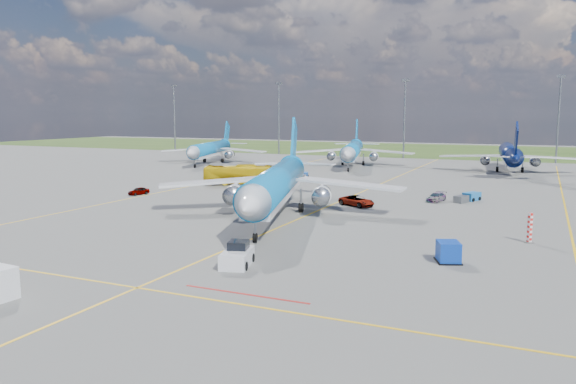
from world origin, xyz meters
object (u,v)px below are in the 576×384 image
at_px(main_airliner, 277,216).
at_px(bg_jet_n, 509,171).
at_px(uld_container, 448,252).
at_px(warning_post, 530,228).
at_px(baggage_tug_c, 303,176).
at_px(bg_jet_nw, 211,163).
at_px(pushback_tug, 237,256).
at_px(service_car_a, 139,191).
at_px(baggage_tug_w, 468,197).
at_px(bg_jet_nnw, 352,166).
at_px(apron_bus, 239,175).
at_px(service_car_c, 436,197).
at_px(service_car_b, 357,201).

bearing_deg(main_airliner, bg_jet_n, 54.62).
bearing_deg(uld_container, warning_post, 39.33).
relative_size(bg_jet_n, baggage_tug_c, 7.76).
distance_m(bg_jet_nw, pushback_tug, 100.99).
relative_size(service_car_a, baggage_tug_w, 0.64).
bearing_deg(bg_jet_nnw, apron_bus, -113.81).
bearing_deg(pushback_tug, main_airliner, 91.11).
distance_m(main_airliner, pushback_tug, 23.53).
bearing_deg(baggage_tug_c, uld_container, -72.91).
height_order(bg_jet_n, pushback_tug, bg_jet_n).
relative_size(bg_jet_nnw, baggage_tug_c, 7.77).
bearing_deg(bg_jet_nnw, uld_container, -81.04).
height_order(warning_post, service_car_c, warning_post).
height_order(baggage_tug_w, baggage_tug_c, baggage_tug_w).
bearing_deg(bg_jet_nnw, service_car_a, -118.38).
bearing_deg(uld_container, service_car_c, 80.34).
bearing_deg(bg_jet_nnw, bg_jet_nw, 177.38).
bearing_deg(pushback_tug, baggage_tug_c, 91.55).
bearing_deg(bg_jet_n, warning_post, 88.51).
height_order(service_car_a, service_car_b, service_car_b).
height_order(bg_jet_n, baggage_tug_c, bg_jet_n).
height_order(pushback_tug, baggage_tug_w, pushback_tug).
height_order(uld_container, service_car_a, uld_container).
xyz_separation_m(warning_post, service_car_a, (-57.38, 10.66, -0.90)).
height_order(apron_bus, service_car_c, apron_bus).
bearing_deg(main_airliner, uld_container, -48.45).
xyz_separation_m(warning_post, pushback_tug, (-22.36, -19.43, -0.69)).
relative_size(bg_jet_nnw, baggage_tug_w, 7.64).
bearing_deg(baggage_tug_c, bg_jet_nw, 130.47).
height_order(apron_bus, service_car_b, apron_bus).
relative_size(bg_jet_nw, uld_container, 17.75).
xyz_separation_m(bg_jet_nw, baggage_tug_w, (69.23, -39.41, 0.57)).
height_order(pushback_tug, service_car_c, pushback_tug).
height_order(main_airliner, service_car_b, main_airliner).
distance_m(bg_jet_nnw, bg_jet_n, 36.08).
height_order(warning_post, bg_jet_n, bg_jet_n).
height_order(bg_jet_nw, service_car_a, bg_jet_nw).
bearing_deg(baggage_tug_c, service_car_b, -71.61).
distance_m(bg_jet_n, baggage_tug_w, 50.24).
bearing_deg(uld_container, pushback_tug, -173.28).
bearing_deg(baggage_tug_w, bg_jet_nnw, 148.87).
relative_size(bg_jet_nw, baggage_tug_w, 7.23).
relative_size(service_car_a, service_car_b, 0.67).
height_order(bg_jet_nnw, main_airliner, main_airliner).
bearing_deg(bg_jet_nw, baggage_tug_c, -48.35).
relative_size(warning_post, apron_bus, 0.23).
height_order(warning_post, service_car_b, warning_post).
xyz_separation_m(bg_jet_nnw, apron_bus, (-7.35, -43.59, 1.80)).
xyz_separation_m(warning_post, uld_container, (-6.22, -10.93, -0.60)).
bearing_deg(service_car_b, main_airliner, 172.72).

